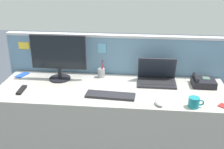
{
  "coord_description": "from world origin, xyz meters",
  "views": [
    {
      "loc": [
        0.24,
        -2.33,
        1.86
      ],
      "look_at": [
        0.0,
        0.05,
        0.87
      ],
      "focal_mm": 45.79,
      "sensor_mm": 36.0,
      "label": 1
    }
  ],
  "objects_px": {
    "desk_phone": "(203,82)",
    "tv_remote": "(22,90)",
    "cell_phone_blue_case": "(22,75)",
    "pen_cup": "(101,73)",
    "computer_mouse_right_hand": "(159,103)",
    "laptop": "(157,77)",
    "desktop_monitor": "(58,55)",
    "coffee_mug": "(194,102)",
    "keyboard_main": "(110,95)"
  },
  "relations": [
    {
      "from": "pen_cup",
      "to": "computer_mouse_right_hand",
      "type": "bearing_deg",
      "value": -44.47
    },
    {
      "from": "computer_mouse_right_hand",
      "to": "laptop",
      "type": "bearing_deg",
      "value": 69.87
    },
    {
      "from": "desk_phone",
      "to": "pen_cup",
      "type": "height_order",
      "value": "pen_cup"
    },
    {
      "from": "computer_mouse_right_hand",
      "to": "tv_remote",
      "type": "distance_m",
      "value": 1.22
    },
    {
      "from": "tv_remote",
      "to": "desktop_monitor",
      "type": "bearing_deg",
      "value": 45.47
    },
    {
      "from": "pen_cup",
      "to": "cell_phone_blue_case",
      "type": "distance_m",
      "value": 0.8
    },
    {
      "from": "cell_phone_blue_case",
      "to": "pen_cup",
      "type": "bearing_deg",
      "value": 23.4
    },
    {
      "from": "desktop_monitor",
      "to": "computer_mouse_right_hand",
      "type": "height_order",
      "value": "desktop_monitor"
    },
    {
      "from": "laptop",
      "to": "coffee_mug",
      "type": "distance_m",
      "value": 0.54
    },
    {
      "from": "keyboard_main",
      "to": "coffee_mug",
      "type": "height_order",
      "value": "coffee_mug"
    },
    {
      "from": "laptop",
      "to": "cell_phone_blue_case",
      "type": "relative_size",
      "value": 2.53
    },
    {
      "from": "desk_phone",
      "to": "tv_remote",
      "type": "height_order",
      "value": "desk_phone"
    },
    {
      "from": "tv_remote",
      "to": "laptop",
      "type": "bearing_deg",
      "value": 11.97
    },
    {
      "from": "laptop",
      "to": "pen_cup",
      "type": "relative_size",
      "value": 1.95
    },
    {
      "from": "cell_phone_blue_case",
      "to": "coffee_mug",
      "type": "relative_size",
      "value": 1.14
    },
    {
      "from": "computer_mouse_right_hand",
      "to": "pen_cup",
      "type": "height_order",
      "value": "pen_cup"
    },
    {
      "from": "pen_cup",
      "to": "cell_phone_blue_case",
      "type": "bearing_deg",
      "value": -177.02
    },
    {
      "from": "desk_phone",
      "to": "computer_mouse_right_hand",
      "type": "bearing_deg",
      "value": -134.92
    },
    {
      "from": "desktop_monitor",
      "to": "pen_cup",
      "type": "xyz_separation_m",
      "value": [
        0.4,
        0.09,
        -0.2
      ]
    },
    {
      "from": "desk_phone",
      "to": "computer_mouse_right_hand",
      "type": "distance_m",
      "value": 0.6
    },
    {
      "from": "desktop_monitor",
      "to": "computer_mouse_right_hand",
      "type": "bearing_deg",
      "value": -25.35
    },
    {
      "from": "keyboard_main",
      "to": "coffee_mug",
      "type": "relative_size",
      "value": 3.39
    },
    {
      "from": "laptop",
      "to": "keyboard_main",
      "type": "xyz_separation_m",
      "value": [
        -0.4,
        -0.34,
        -0.05
      ]
    },
    {
      "from": "tv_remote",
      "to": "coffee_mug",
      "type": "xyz_separation_m",
      "value": [
        1.48,
        -0.15,
        0.03
      ]
    },
    {
      "from": "computer_mouse_right_hand",
      "to": "cell_phone_blue_case",
      "type": "relative_size",
      "value": 0.71
    },
    {
      "from": "desk_phone",
      "to": "computer_mouse_right_hand",
      "type": "xyz_separation_m",
      "value": [
        -0.42,
        -0.42,
        -0.02
      ]
    },
    {
      "from": "desk_phone",
      "to": "cell_phone_blue_case",
      "type": "bearing_deg",
      "value": 177.87
    },
    {
      "from": "desk_phone",
      "to": "cell_phone_blue_case",
      "type": "height_order",
      "value": "desk_phone"
    },
    {
      "from": "pen_cup",
      "to": "coffee_mug",
      "type": "xyz_separation_m",
      "value": [
        0.81,
        -0.53,
        -0.01
      ]
    },
    {
      "from": "pen_cup",
      "to": "tv_remote",
      "type": "xyz_separation_m",
      "value": [
        -0.67,
        -0.39,
        -0.04
      ]
    },
    {
      "from": "keyboard_main",
      "to": "coffee_mug",
      "type": "distance_m",
      "value": 0.69
    },
    {
      "from": "desk_phone",
      "to": "coffee_mug",
      "type": "height_order",
      "value": "desk_phone"
    },
    {
      "from": "desk_phone",
      "to": "tv_remote",
      "type": "xyz_separation_m",
      "value": [
        -1.63,
        -0.28,
        -0.03
      ]
    },
    {
      "from": "desktop_monitor",
      "to": "tv_remote",
      "type": "xyz_separation_m",
      "value": [
        -0.27,
        -0.3,
        -0.24
      ]
    },
    {
      "from": "pen_cup",
      "to": "cell_phone_blue_case",
      "type": "height_order",
      "value": "pen_cup"
    },
    {
      "from": "laptop",
      "to": "tv_remote",
      "type": "relative_size",
      "value": 2.1
    },
    {
      "from": "cell_phone_blue_case",
      "to": "desk_phone",
      "type": "bearing_deg",
      "value": 18.29
    },
    {
      "from": "computer_mouse_right_hand",
      "to": "coffee_mug",
      "type": "height_order",
      "value": "coffee_mug"
    },
    {
      "from": "laptop",
      "to": "tv_remote",
      "type": "distance_m",
      "value": 1.25
    },
    {
      "from": "desktop_monitor",
      "to": "coffee_mug",
      "type": "distance_m",
      "value": 1.31
    },
    {
      "from": "desktop_monitor",
      "to": "cell_phone_blue_case",
      "type": "bearing_deg",
      "value": 173.66
    },
    {
      "from": "desktop_monitor",
      "to": "keyboard_main",
      "type": "xyz_separation_m",
      "value": [
        0.53,
        -0.33,
        -0.23
      ]
    },
    {
      "from": "desk_phone",
      "to": "pen_cup",
      "type": "bearing_deg",
      "value": 173.63
    },
    {
      "from": "desktop_monitor",
      "to": "tv_remote",
      "type": "distance_m",
      "value": 0.47
    },
    {
      "from": "desktop_monitor",
      "to": "cell_phone_blue_case",
      "type": "relative_size",
      "value": 3.73
    },
    {
      "from": "laptop",
      "to": "computer_mouse_right_hand",
      "type": "bearing_deg",
      "value": -89.81
    },
    {
      "from": "laptop",
      "to": "coffee_mug",
      "type": "xyz_separation_m",
      "value": [
        0.28,
        -0.46,
        -0.02
      ]
    },
    {
      "from": "computer_mouse_right_hand",
      "to": "desktop_monitor",
      "type": "bearing_deg",
      "value": 134.32
    },
    {
      "from": "cell_phone_blue_case",
      "to": "laptop",
      "type": "bearing_deg",
      "value": 19.01
    },
    {
      "from": "pen_cup",
      "to": "desktop_monitor",
      "type": "bearing_deg",
      "value": -167.61
    }
  ]
}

